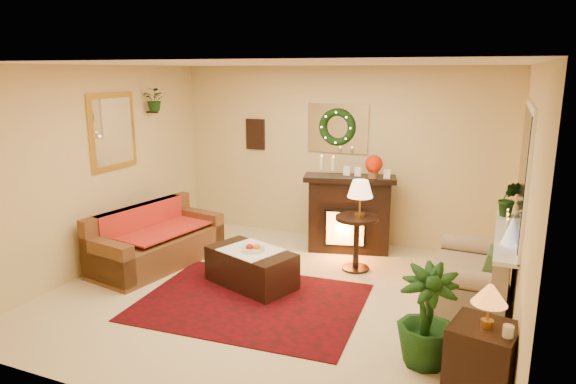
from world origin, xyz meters
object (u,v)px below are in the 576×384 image
at_px(coffee_table, 251,269).
at_px(fireplace, 349,214).
at_px(end_table_square, 481,363).
at_px(side_table_round, 356,246).
at_px(loveseat, 471,267).
at_px(sofa, 157,234).

bearing_deg(coffee_table, fireplace, 85.94).
bearing_deg(end_table_square, side_table_round, 126.75).
relative_size(side_table_round, coffee_table, 0.68).
distance_m(end_table_square, coffee_table, 2.91).
distance_m(loveseat, coffee_table, 2.52).
xyz_separation_m(loveseat, end_table_square, (0.20, -1.74, -0.15)).
distance_m(sofa, side_table_round, 2.62).
height_order(fireplace, coffee_table, fireplace).
relative_size(sofa, end_table_square, 3.01).
height_order(loveseat, coffee_table, loveseat).
height_order(side_table_round, end_table_square, side_table_round).
height_order(fireplace, side_table_round, fireplace).
bearing_deg(sofa, end_table_square, -8.25).
relative_size(sofa, side_table_round, 2.50).
distance_m(sofa, loveseat, 3.93).
bearing_deg(end_table_square, coffee_table, 155.61).
xyz_separation_m(loveseat, side_table_round, (-1.43, 0.44, -0.10)).
height_order(fireplace, end_table_square, fireplace).
relative_size(side_table_round, end_table_square, 1.20).
bearing_deg(side_table_round, loveseat, -17.26).
xyz_separation_m(end_table_square, coffee_table, (-2.65, 1.20, -0.06)).
xyz_separation_m(fireplace, loveseat, (1.72, -1.10, -0.13)).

